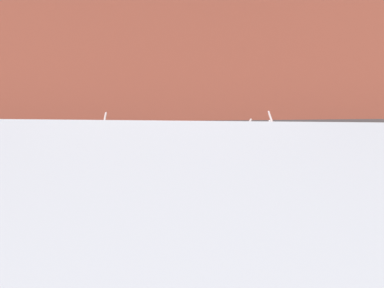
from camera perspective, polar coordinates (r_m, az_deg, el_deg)
The scene contains 6 objects.
ground_plane at distance 5.33m, azimuth -3.17°, elevation -12.10°, with size 80.00×80.00×0.00m, color #38383A.
sidewalk_slab at distance 6.89m, azimuth -2.90°, elevation -4.49°, with size 36.00×3.50×0.01m, color #9E998E.
brick_building_wall at distance 9.77m, azimuth -2.85°, elevation 16.40°, with size 36.00×0.50×4.58m, color brown.
motorcycle_black at distance 6.82m, azimuth -17.19°, elevation -2.03°, with size 2.01×0.58×1.03m.
motorcycle_orange at distance 6.48m, azimuth 0.20°, elevation -2.24°, with size 1.94×0.84×1.03m.
motorcycle_blue at distance 6.89m, azimuth 16.06°, elevation -1.70°, with size 2.00×0.60×1.03m.
Camera 1 is at (0.13, -4.55, 2.77)m, focal length 41.72 mm.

